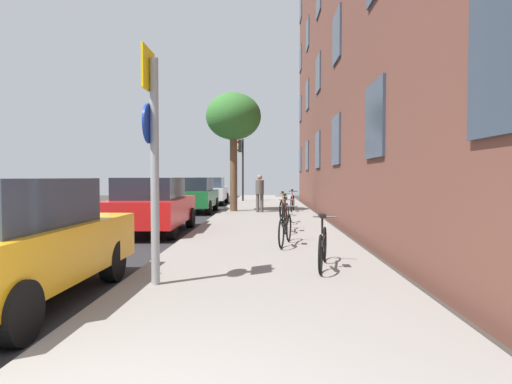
# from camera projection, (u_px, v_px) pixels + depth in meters

# --- Properties ---
(ground_plane) EXTENTS (41.80, 41.80, 0.00)m
(ground_plane) POSITION_uv_depth(u_px,v_px,m) (180.00, 218.00, 17.28)
(ground_plane) COLOR #332D28
(road_asphalt) EXTENTS (7.00, 38.00, 0.01)m
(road_asphalt) POSITION_uv_depth(u_px,v_px,m) (129.00, 217.00, 17.33)
(road_asphalt) COLOR #232326
(road_asphalt) RESTS_ON ground
(sidewalk) EXTENTS (4.20, 38.00, 0.12)m
(sidewalk) POSITION_uv_depth(u_px,v_px,m) (266.00, 216.00, 17.19)
(sidewalk) COLOR gray
(sidewalk) RESTS_ON ground
(sign_post) EXTENTS (0.15, 0.60, 3.33)m
(sign_post) POSITION_uv_depth(u_px,v_px,m) (153.00, 149.00, 5.98)
(sign_post) COLOR gray
(sign_post) RESTS_ON sidewalk
(traffic_light) EXTENTS (0.43, 0.24, 3.98)m
(traffic_light) POSITION_uv_depth(u_px,v_px,m) (241.00, 159.00, 27.30)
(traffic_light) COLOR black
(traffic_light) RESTS_ON sidewalk
(tree_near) EXTENTS (2.47, 2.47, 5.31)m
(tree_near) POSITION_uv_depth(u_px,v_px,m) (233.00, 118.00, 19.05)
(tree_near) COLOR brown
(tree_near) RESTS_ON sidewalk
(bicycle_0) EXTENTS (0.49, 1.66, 0.92)m
(bicycle_0) POSITION_uv_depth(u_px,v_px,m) (323.00, 246.00, 7.15)
(bicycle_0) COLOR black
(bicycle_0) RESTS_ON sidewalk
(bicycle_1) EXTENTS (0.50, 1.68, 0.94)m
(bicycle_1) POSITION_uv_depth(u_px,v_px,m) (285.00, 229.00, 9.57)
(bicycle_1) COLOR black
(bicycle_1) RESTS_ON sidewalk
(bicycle_2) EXTENTS (0.42, 1.70, 0.97)m
(bicycle_2) POSITION_uv_depth(u_px,v_px,m) (286.00, 218.00, 11.96)
(bicycle_2) COLOR black
(bicycle_2) RESTS_ON sidewalk
(bicycle_3) EXTENTS (0.42, 1.66, 0.98)m
(bicycle_3) POSITION_uv_depth(u_px,v_px,m) (284.00, 211.00, 14.36)
(bicycle_3) COLOR black
(bicycle_3) RESTS_ON sidewalk
(bicycle_4) EXTENTS (0.44, 1.69, 0.97)m
(bicycle_4) POSITION_uv_depth(u_px,v_px,m) (283.00, 206.00, 16.75)
(bicycle_4) COLOR black
(bicycle_4) RESTS_ON sidewalk
(bicycle_5) EXTENTS (0.44, 1.74, 0.98)m
(bicycle_5) POSITION_uv_depth(u_px,v_px,m) (292.00, 202.00, 19.14)
(bicycle_5) COLOR black
(bicycle_5) RESTS_ON sidewalk
(pedestrian_0) EXTENTS (0.51, 0.51, 1.64)m
(pedestrian_0) POSITION_uv_depth(u_px,v_px,m) (260.00, 191.00, 18.50)
(pedestrian_0) COLOR #4C4742
(pedestrian_0) RESTS_ON sidewalk
(car_0) EXTENTS (1.95, 4.04, 1.62)m
(car_0) POSITION_uv_depth(u_px,v_px,m) (7.00, 241.00, 5.33)
(car_0) COLOR orange
(car_0) RESTS_ON road_asphalt
(car_1) EXTENTS (2.01, 4.29, 1.62)m
(car_1) POSITION_uv_depth(u_px,v_px,m) (152.00, 205.00, 12.36)
(car_1) COLOR red
(car_1) RESTS_ON road_asphalt
(car_2) EXTENTS (1.86, 3.92, 1.62)m
(car_2) POSITION_uv_depth(u_px,v_px,m) (194.00, 195.00, 19.59)
(car_2) COLOR #19662D
(car_2) RESTS_ON road_asphalt
(car_3) EXTENTS (1.91, 4.47, 1.62)m
(car_3) POSITION_uv_depth(u_px,v_px,m) (211.00, 191.00, 25.54)
(car_3) COLOR silver
(car_3) RESTS_ON road_asphalt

